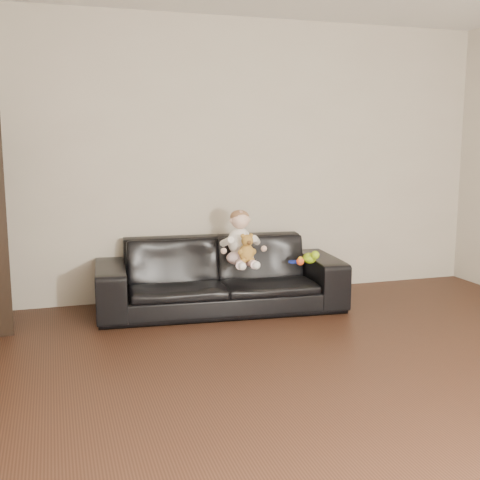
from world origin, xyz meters
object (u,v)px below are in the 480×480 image
object	(u,v)px
sofa	(220,275)
teddy_bear	(247,248)
toy_blue_disc	(294,262)
toy_green	(309,258)
toy_rattle	(300,262)
baby	(240,241)

from	to	relation	value
sofa	teddy_bear	xyz separation A→B (m)	(0.16, -0.26, 0.27)
toy_blue_disc	sofa	bearing A→B (deg)	167.00
sofa	teddy_bear	bearing A→B (deg)	-53.43
toy_green	toy_blue_disc	distance (m)	0.15
teddy_bear	toy_green	bearing A→B (deg)	26.45
toy_rattle	toy_green	bearing A→B (deg)	24.88
teddy_bear	toy_rattle	distance (m)	0.50
baby	toy_green	distance (m)	0.63
sofa	toy_blue_disc	distance (m)	0.66
sofa	toy_blue_disc	bearing A→B (deg)	-8.39
sofa	toy_blue_disc	world-z (taller)	sofa
teddy_bear	toy_green	xyz separation A→B (m)	(0.59, 0.03, -0.12)
sofa	toy_rattle	bearing A→B (deg)	-18.69
toy_rattle	teddy_bear	bearing A→B (deg)	178.18
toy_rattle	toy_blue_disc	bearing A→B (deg)	92.81
sofa	toy_green	world-z (taller)	sofa
toy_green	toy_rattle	bearing A→B (deg)	-155.12
baby	teddy_bear	bearing A→B (deg)	-77.87
teddy_bear	toy_blue_disc	world-z (taller)	teddy_bear
toy_green	baby	bearing A→B (deg)	169.41
teddy_bear	toy_rattle	world-z (taller)	teddy_bear
toy_green	toy_rattle	distance (m)	0.12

